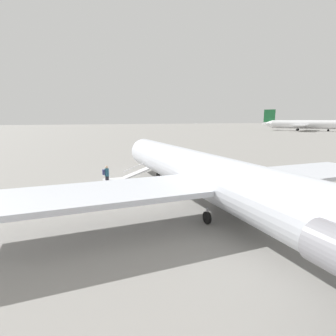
{
  "coord_description": "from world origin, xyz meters",
  "views": [
    {
      "loc": [
        -13.53,
        9.58,
        5.6
      ],
      "look_at": [
        4.04,
        0.48,
        1.92
      ],
      "focal_mm": 28.0,
      "sensor_mm": 36.0,
      "label": 1
    }
  ],
  "objects_px": {
    "airplane_main": "(212,177)",
    "passenger": "(106,174)",
    "boarding_stairs": "(119,180)",
    "airplane_far_center": "(303,124)"
  },
  "relations": [
    {
      "from": "airplane_main",
      "to": "boarding_stairs",
      "type": "height_order",
      "value": "airplane_main"
    },
    {
      "from": "boarding_stairs",
      "to": "passenger",
      "type": "bearing_deg",
      "value": -170.11
    },
    {
      "from": "airplane_main",
      "to": "airplane_far_center",
      "type": "relative_size",
      "value": 0.87
    },
    {
      "from": "airplane_far_center",
      "to": "airplane_main",
      "type": "bearing_deg",
      "value": -85.1
    },
    {
      "from": "airplane_main",
      "to": "passenger",
      "type": "height_order",
      "value": "airplane_main"
    },
    {
      "from": "boarding_stairs",
      "to": "passenger",
      "type": "xyz_separation_m",
      "value": [
        -0.08,
        1.08,
        0.62
      ]
    },
    {
      "from": "airplane_far_center",
      "to": "passenger",
      "type": "height_order",
      "value": "airplane_far_center"
    },
    {
      "from": "airplane_far_center",
      "to": "boarding_stairs",
      "type": "distance_m",
      "value": 131.16
    },
    {
      "from": "airplane_far_center",
      "to": "boarding_stairs",
      "type": "bearing_deg",
      "value": -89.22
    },
    {
      "from": "airplane_main",
      "to": "boarding_stairs",
      "type": "bearing_deg",
      "value": 23.58
    }
  ]
}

